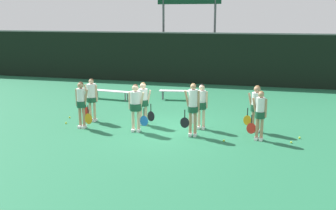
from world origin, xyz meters
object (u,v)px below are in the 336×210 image
object	(u,v)px
bench_far	(179,92)
player_3	(260,112)
tennis_ball_3	(300,138)
player_5	(143,100)
scoreboard	(189,2)
player_7	(256,104)
player_2	(193,105)
player_1	(136,103)
tennis_ball_0	(70,117)
player_4	(92,96)
player_6	(201,103)
bench_courtside	(111,92)
player_0	(81,101)
tennis_ball_2	(291,142)
tennis_ball_1	(66,123)
tennis_ball_4	(224,141)

from	to	relation	value
bench_far	player_3	world-z (taller)	player_3
bench_far	tennis_ball_3	distance (m)	7.37
player_3	player_5	xyz separation A→B (m)	(-4.26, 0.83, 0.01)
bench_far	player_5	bearing A→B (deg)	-100.52
scoreboard	player_7	distance (m)	12.64
player_2	player_7	bearing A→B (deg)	18.93
player_1	tennis_ball_0	size ratio (longest dim) A/B	26.08
player_4	player_6	size ratio (longest dim) A/B	1.02
player_6	tennis_ball_3	xyz separation A→B (m)	(3.39, -0.37, -0.92)
player_5	bench_courtside	bearing A→B (deg)	120.79
scoreboard	tennis_ball_0	bearing A→B (deg)	-102.99
player_0	player_6	xyz separation A→B (m)	(4.21, 0.98, -0.04)
tennis_ball_2	tennis_ball_3	xyz separation A→B (m)	(0.29, 0.56, 0.00)
player_2	tennis_ball_3	size ratio (longest dim) A/B	26.13
bench_far	player_5	distance (m)	4.74
tennis_ball_1	tennis_ball_3	world-z (taller)	same
tennis_ball_3	player_7	bearing A→B (deg)	161.56
scoreboard	player_7	xyz separation A→B (m)	(4.71, -11.08, -3.83)
player_6	tennis_ball_1	xyz separation A→B (m)	(-5.06, -0.66, -0.92)
bench_far	player_7	xyz separation A→B (m)	(3.85, -4.58, 0.60)
player_3	player_1	bearing A→B (deg)	-170.28
player_6	player_0	bearing A→B (deg)	-169.19
tennis_ball_2	player_3	bearing A→B (deg)	174.06
player_6	tennis_ball_3	world-z (taller)	player_6
tennis_ball_2	bench_courtside	bearing A→B (deg)	149.34
player_1	player_4	bearing A→B (deg)	149.47
bench_courtside	player_6	size ratio (longest dim) A/B	1.26
player_1	tennis_ball_4	size ratio (longest dim) A/B	24.43
player_0	player_5	size ratio (longest dim) A/B	1.06
player_3	player_4	size ratio (longest dim) A/B	0.99
tennis_ball_0	tennis_ball_4	xyz separation A→B (m)	(6.34, -1.46, 0.00)
player_5	player_1	bearing A→B (deg)	-94.77
player_0	tennis_ball_1	xyz separation A→B (m)	(-0.85, 0.32, -0.97)
bench_far	tennis_ball_2	world-z (taller)	bench_far
player_6	tennis_ball_4	bearing A→B (deg)	-55.20
bench_far	player_5	xyz separation A→B (m)	(-0.25, -4.70, 0.57)
scoreboard	player_6	distance (m)	12.17
tennis_ball_3	tennis_ball_2	bearing A→B (deg)	-117.56
bench_far	player_4	bearing A→B (deg)	-123.88
player_1	player_5	bearing A→B (deg)	84.13
player_0	player_7	world-z (taller)	player_0
bench_courtside	tennis_ball_3	bearing A→B (deg)	-21.18
player_3	tennis_ball_3	xyz separation A→B (m)	(1.32, 0.45, -0.91)
player_2	tennis_ball_2	distance (m)	3.40
bench_far	tennis_ball_1	world-z (taller)	bench_far
tennis_ball_1	player_5	bearing A→B (deg)	12.94
bench_courtside	tennis_ball_0	bearing A→B (deg)	-87.28
tennis_ball_0	player_0	bearing A→B (deg)	-44.76
player_1	tennis_ball_0	world-z (taller)	player_1
bench_courtside	player_4	bearing A→B (deg)	-71.81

